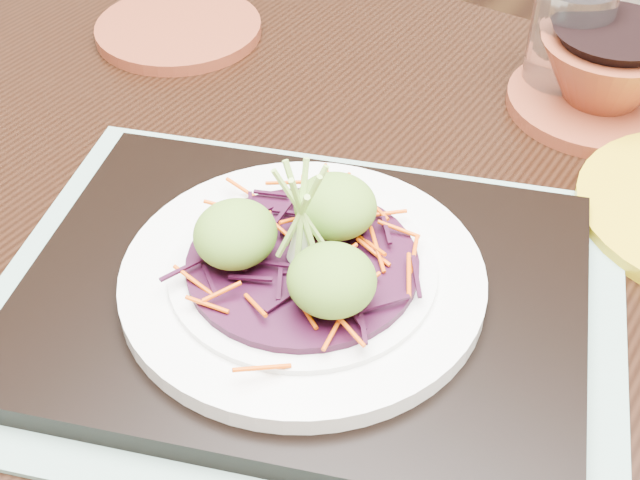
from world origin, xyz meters
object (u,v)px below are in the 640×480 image
Objects in this scene: terracotta_side_plate at (179,29)px; terracotta_bowl_set at (604,79)px; white_plate at (303,277)px; water_glass at (569,39)px; serving_tray at (303,294)px; dining_table at (351,372)px.

terracotta_bowl_set reaches higher than terracotta_side_plate.
water_glass reaches higher than white_plate.
white_plate is at bearing -36.58° from terracotta_side_plate.
terracotta_side_plate is 0.37m from water_glass.
serving_tray is at bearing 0.00° from white_plate.
serving_tray is at bearing -107.01° from dining_table.
terracotta_bowl_set reaches higher than white_plate.
terracotta_side_plate is 0.79× the size of terracotta_bowl_set.
terracotta_bowl_set is (0.04, -0.01, -0.02)m from water_glass.
dining_table is 5.33× the size of white_plate.
dining_table is at bearing 74.58° from white_plate.
water_glass is at bearing 163.66° from terracotta_bowl_set.
serving_tray is 2.26× the size of terracotta_side_plate.
white_plate reaches higher than dining_table.
white_plate is at bearing -107.01° from dining_table.
water_glass reaches higher than serving_tray.
white_plate is (-0.01, -0.04, 0.13)m from dining_table.
terracotta_side_plate is 0.41m from terracotta_bowl_set.
white_plate is 0.36m from water_glass.
water_glass is (0.03, 0.36, 0.04)m from serving_tray.
serving_tray is 1.79× the size of terracotta_bowl_set.
serving_tray is at bearing -95.00° from water_glass.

